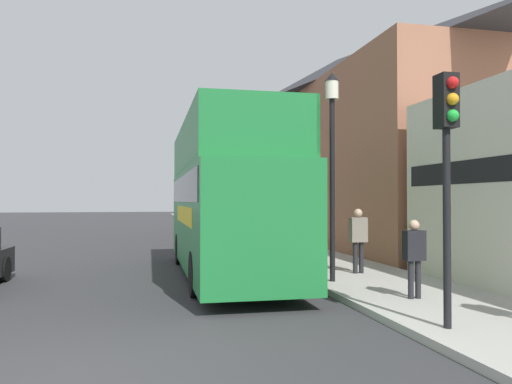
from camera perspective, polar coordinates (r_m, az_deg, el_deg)
The scene contains 10 objects.
ground_plane at distance 27.35m, azimuth -14.42°, elevation -5.44°, with size 144.00×144.00×0.00m, color #333335.
sidewalk at distance 25.00m, azimuth 0.50°, elevation -5.74°, with size 3.31×108.00×0.14m.
brick_terrace_rear at distance 27.72m, azimuth 9.32°, elevation 4.83°, with size 6.00×24.21×9.89m.
tour_bus at distance 14.18m, azimuth -3.56°, elevation -1.91°, with size 2.53×9.83×4.26m.
parked_car_ahead_of_bus at distance 21.28m, azimuth -4.90°, elevation -4.88°, with size 2.02×4.29×1.47m.
pedestrian_second at distance 10.68m, azimuth 17.64°, elevation -6.46°, with size 0.42×0.23×1.59m.
pedestrian_third at distance 14.00m, azimuth 11.60°, elevation -4.77°, with size 0.46×0.25×1.76m.
traffic_signal at distance 8.37m, azimuth 21.02°, elevation 5.37°, with size 0.28×0.42×3.97m.
lamp_post_nearest at distance 12.55m, azimuth 8.69°, elevation 6.07°, with size 0.35×0.35×5.18m.
lamp_post_second at distance 19.83m, azimuth 0.67°, elevation 2.02°, with size 0.35×0.35×4.37m.
Camera 1 is at (0.82, -6.26, 2.12)m, focal length 35.00 mm.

